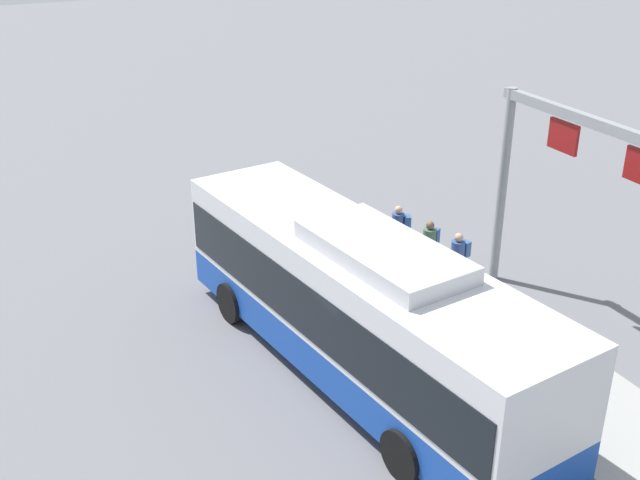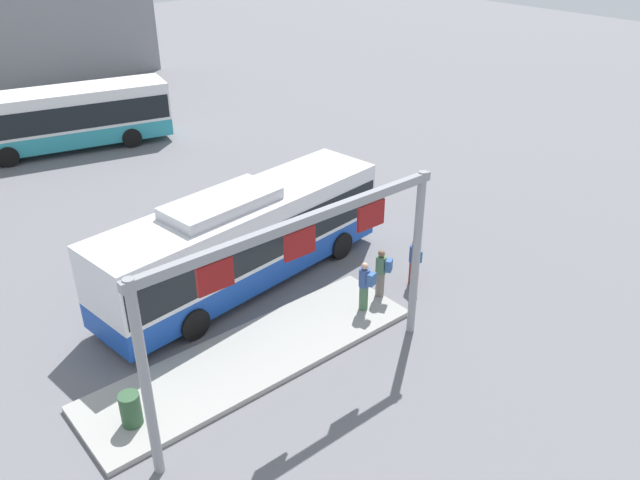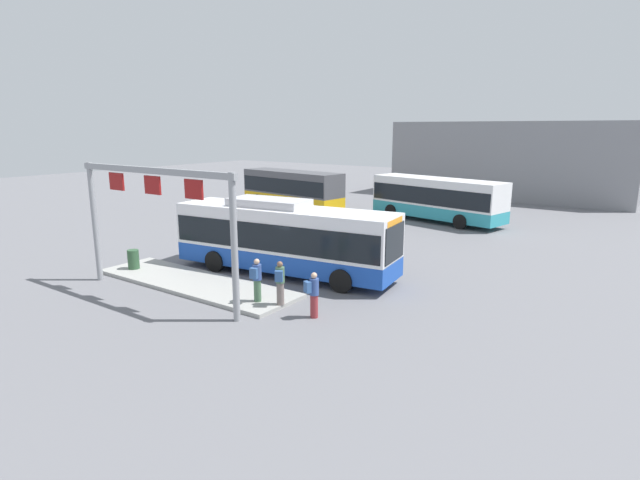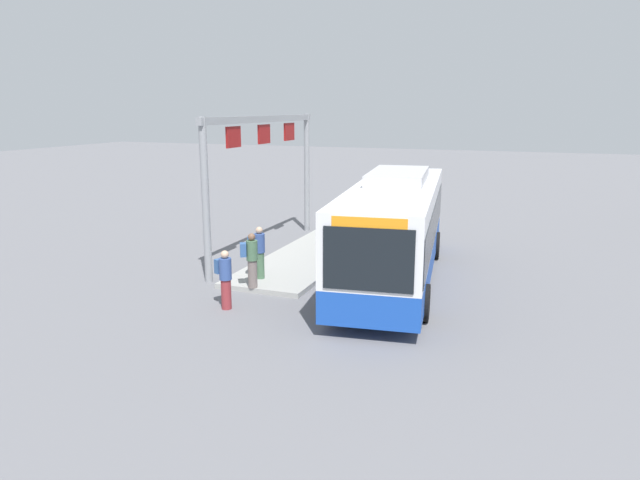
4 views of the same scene
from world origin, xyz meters
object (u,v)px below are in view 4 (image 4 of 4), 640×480
(person_waiting_near, at_px, (259,251))
(trash_bin, at_px, (340,221))
(person_waiting_mid, at_px, (251,259))
(bus_main, at_px, (394,225))
(person_boarding, at_px, (225,278))

(person_waiting_near, relative_size, trash_bin, 1.86)
(person_waiting_near, distance_m, person_waiting_mid, 0.97)
(person_waiting_near, height_order, trash_bin, person_waiting_near)
(bus_main, bearing_deg, person_waiting_near, -71.92)
(person_waiting_near, xyz_separation_m, trash_bin, (-7.81, 0.07, -0.44))
(person_boarding, bearing_deg, person_waiting_near, 121.38)
(person_waiting_near, bearing_deg, bus_main, 10.86)
(person_boarding, xyz_separation_m, person_waiting_near, (-2.48, -0.21, 0.16))
(bus_main, xyz_separation_m, person_waiting_near, (1.84, -3.90, -0.76))
(person_waiting_mid, height_order, trash_bin, person_waiting_mid)
(person_waiting_near, relative_size, person_waiting_mid, 1.00)
(person_waiting_near, bearing_deg, trash_bin, 75.16)
(person_waiting_mid, bearing_deg, bus_main, 6.95)
(person_waiting_near, distance_m, trash_bin, 7.83)
(person_waiting_mid, xyz_separation_m, trash_bin, (-8.76, -0.16, -0.44))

